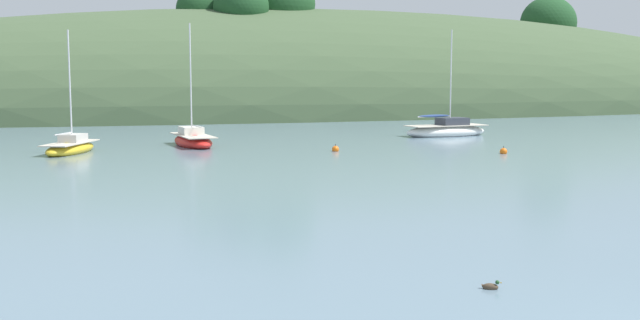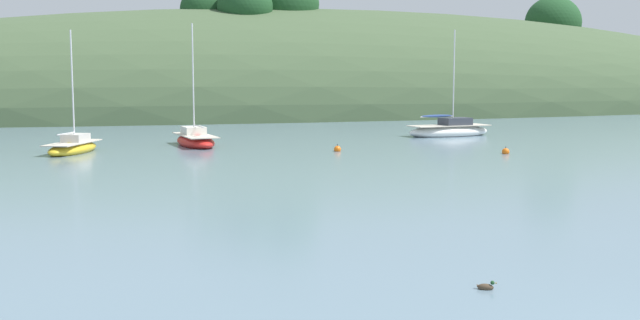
{
  "view_description": "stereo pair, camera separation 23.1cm",
  "coord_description": "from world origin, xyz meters",
  "px_view_note": "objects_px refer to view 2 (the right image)",
  "views": [
    {
      "loc": [
        -10.15,
        -7.77,
        4.57
      ],
      "look_at": [
        0.0,
        20.0,
        1.2
      ],
      "focal_mm": 41.36,
      "sensor_mm": 36.0,
      "label": 1
    },
    {
      "loc": [
        -9.93,
        -7.85,
        4.57
      ],
      "look_at": [
        0.0,
        20.0,
        1.2
      ],
      "focal_mm": 41.36,
      "sensor_mm": 36.0,
      "label": 2
    }
  ],
  "objects_px": {
    "mooring_buoy_channel": "(337,149)",
    "duck_lead": "(486,287)",
    "sailboat_orange_cutter": "(449,130)",
    "sailboat_grey_yawl": "(73,147)",
    "sailboat_white_near": "(195,140)",
    "mooring_buoy_inner": "(506,152)"
  },
  "relations": [
    {
      "from": "mooring_buoy_channel",
      "to": "duck_lead",
      "type": "relative_size",
      "value": 1.36
    },
    {
      "from": "mooring_buoy_channel",
      "to": "sailboat_orange_cutter",
      "type": "bearing_deg",
      "value": 33.05
    },
    {
      "from": "sailboat_grey_yawl",
      "to": "sailboat_white_near",
      "type": "bearing_deg",
      "value": 14.94
    },
    {
      "from": "sailboat_white_near",
      "to": "sailboat_grey_yawl",
      "type": "distance_m",
      "value": 7.97
    },
    {
      "from": "sailboat_grey_yawl",
      "to": "duck_lead",
      "type": "xyz_separation_m",
      "value": [
        7.76,
        -32.99,
        -0.28
      ]
    },
    {
      "from": "duck_lead",
      "to": "mooring_buoy_inner",
      "type": "bearing_deg",
      "value": 55.47
    },
    {
      "from": "mooring_buoy_channel",
      "to": "sailboat_white_near",
      "type": "bearing_deg",
      "value": 138.93
    },
    {
      "from": "sailboat_white_near",
      "to": "duck_lead",
      "type": "xyz_separation_m",
      "value": [
        0.06,
        -35.04,
        -0.32
      ]
    },
    {
      "from": "sailboat_grey_yawl",
      "to": "mooring_buoy_inner",
      "type": "xyz_separation_m",
      "value": [
        24.11,
        -9.22,
        -0.22
      ]
    },
    {
      "from": "sailboat_white_near",
      "to": "sailboat_grey_yawl",
      "type": "height_order",
      "value": "sailboat_white_near"
    },
    {
      "from": "sailboat_white_near",
      "to": "mooring_buoy_inner",
      "type": "height_order",
      "value": "sailboat_white_near"
    },
    {
      "from": "mooring_buoy_channel",
      "to": "duck_lead",
      "type": "distance_m",
      "value": 29.44
    },
    {
      "from": "sailboat_grey_yawl",
      "to": "mooring_buoy_channel",
      "type": "height_order",
      "value": "sailboat_grey_yawl"
    },
    {
      "from": "duck_lead",
      "to": "mooring_buoy_channel",
      "type": "bearing_deg",
      "value": 75.27
    },
    {
      "from": "mooring_buoy_inner",
      "to": "duck_lead",
      "type": "xyz_separation_m",
      "value": [
        -16.35,
        -23.77,
        -0.07
      ]
    },
    {
      "from": "sailboat_white_near",
      "to": "duck_lead",
      "type": "bearing_deg",
      "value": -89.91
    },
    {
      "from": "sailboat_white_near",
      "to": "mooring_buoy_channel",
      "type": "xyz_separation_m",
      "value": [
        7.54,
        -6.57,
        -0.25
      ]
    },
    {
      "from": "sailboat_orange_cutter",
      "to": "duck_lead",
      "type": "xyz_separation_m",
      "value": [
        -19.78,
        -36.47,
        -0.37
      ]
    },
    {
      "from": "sailboat_white_near",
      "to": "mooring_buoy_inner",
      "type": "bearing_deg",
      "value": -34.49
    },
    {
      "from": "sailboat_grey_yawl",
      "to": "duck_lead",
      "type": "bearing_deg",
      "value": -76.77
    },
    {
      "from": "mooring_buoy_inner",
      "to": "mooring_buoy_channel",
      "type": "bearing_deg",
      "value": 152.06
    },
    {
      "from": "sailboat_grey_yawl",
      "to": "mooring_buoy_channel",
      "type": "relative_size",
      "value": 13.88
    }
  ]
}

